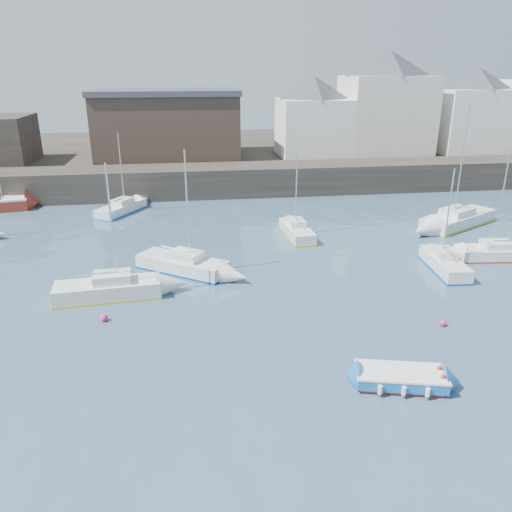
{
  "coord_description": "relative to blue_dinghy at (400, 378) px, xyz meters",
  "views": [
    {
      "loc": [
        -4.16,
        -17.33,
        12.74
      ],
      "look_at": [
        0.0,
        12.0,
        1.5
      ],
      "focal_mm": 35.0,
      "sensor_mm": 36.0,
      "label": 1
    }
  ],
  "objects": [
    {
      "name": "sailboat_g",
      "position": [
        14.35,
        21.33,
        0.17
      ],
      "size": [
        8.11,
        6.07,
        9.98
      ],
      "color": "silver",
      "rests_on": "ground"
    },
    {
      "name": "sailboat_c",
      "position": [
        8.2,
        11.91,
        0.12
      ],
      "size": [
        2.07,
        5.24,
        6.74
      ],
      "color": "silver",
      "rests_on": "ground"
    },
    {
      "name": "blue_dinghy",
      "position": [
        0.0,
        0.0,
        0.0
      ],
      "size": [
        4.06,
        2.46,
        0.72
      ],
      "color": "maroon",
      "rests_on": "ground"
    },
    {
      "name": "bldg_east_b",
      "position": [
        26.57,
        41.93,
        7.47
      ],
      "size": [
        11.88,
        11.88,
        9.95
      ],
      "color": "white",
      "rests_on": "land_strip"
    },
    {
      "name": "sailboat_d",
      "position": [
        13.18,
        13.42,
        0.07
      ],
      "size": [
        6.23,
        2.58,
        7.73
      ],
      "color": "silver",
      "rests_on": "ground"
    },
    {
      "name": "buoy_near",
      "position": [
        -13.31,
        7.75,
        -0.4
      ],
      "size": [
        0.42,
        0.42,
        0.42
      ],
      "primitive_type": "sphere",
      "color": "#E31E7A",
      "rests_on": "ground"
    },
    {
      "name": "sailboat_b",
      "position": [
        -9.09,
        14.16,
        0.13
      ],
      "size": [
        6.29,
        5.29,
        8.1
      ],
      "color": "silver",
      "rests_on": "ground"
    },
    {
      "name": "buoy_mid",
      "position": [
        4.41,
        4.7,
        -0.4
      ],
      "size": [
        0.35,
        0.35,
        0.35
      ],
      "primitive_type": "sphere",
      "color": "#E31E7A",
      "rests_on": "ground"
    },
    {
      "name": "bldg_east_a",
      "position": [
        15.57,
        42.43,
        8.41
      ],
      "size": [
        13.36,
        13.36,
        11.8
      ],
      "color": "beige",
      "rests_on": "land_strip"
    },
    {
      "name": "water",
      "position": [
        -4.43,
        0.43,
        -0.4
      ],
      "size": [
        220.0,
        220.0,
        0.0
      ],
      "primitive_type": "plane",
      "color": "#2D4760",
      "rests_on": "ground"
    },
    {
      "name": "warehouse",
      "position": [
        -10.43,
        43.43,
        6.22
      ],
      "size": [
        16.4,
        10.4,
        7.6
      ],
      "color": "#3D2D26",
      "rests_on": "land_strip"
    },
    {
      "name": "bldg_east_d",
      "position": [
        6.57,
        41.93,
        6.96
      ],
      "size": [
        11.14,
        11.14,
        8.95
      ],
      "color": "white",
      "rests_on": "land_strip"
    },
    {
      "name": "buoy_far",
      "position": [
        -9.13,
        15.76,
        -0.4
      ],
      "size": [
        0.42,
        0.42,
        0.42
      ],
      "primitive_type": "sphere",
      "color": "#E31E7A",
      "rests_on": "ground"
    },
    {
      "name": "sailboat_h",
      "position": [
        -14.7,
        29.37,
        0.07
      ],
      "size": [
        4.47,
        5.76,
        7.26
      ],
      "color": "silver",
      "rests_on": "ground"
    },
    {
      "name": "land_strip",
      "position": [
        -4.43,
        53.43,
        1.0
      ],
      "size": [
        90.0,
        32.0,
        2.8
      ],
      "primitive_type": "cube",
      "color": "#28231E",
      "rests_on": "ground"
    },
    {
      "name": "sailboat_f",
      "position": [
        0.0,
        20.34,
        0.08
      ],
      "size": [
        1.99,
        5.38,
        6.89
      ],
      "color": "silver",
      "rests_on": "ground"
    },
    {
      "name": "sailboat_a",
      "position": [
        -13.42,
        10.7,
        0.16
      ],
      "size": [
        6.25,
        2.48,
        7.93
      ],
      "color": "silver",
      "rests_on": "ground"
    },
    {
      "name": "quay_wall",
      "position": [
        -4.43,
        35.43,
        1.1
      ],
      "size": [
        90.0,
        5.0,
        3.0
      ],
      "primitive_type": "cube",
      "color": "#28231E",
      "rests_on": "ground"
    }
  ]
}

